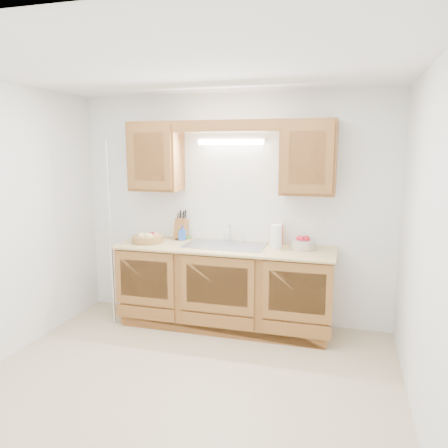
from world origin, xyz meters
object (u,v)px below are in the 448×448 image
(fruit_basket, at_px, (148,238))
(paper_towel, at_px, (277,237))
(apple_bowl, at_px, (303,243))
(knife_block, at_px, (181,228))

(fruit_basket, height_order, paper_towel, paper_towel)
(apple_bowl, bearing_deg, paper_towel, -172.10)
(paper_towel, xyz_separation_m, apple_bowl, (0.26, 0.04, -0.06))
(fruit_basket, xyz_separation_m, apple_bowl, (1.67, 0.12, 0.01))
(apple_bowl, bearing_deg, knife_block, 173.98)
(knife_block, distance_m, apple_bowl, 1.39)
(knife_block, bearing_deg, paper_towel, -6.54)
(knife_block, distance_m, paper_towel, 1.13)
(fruit_basket, relative_size, knife_block, 1.01)
(knife_block, height_order, paper_towel, knife_block)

